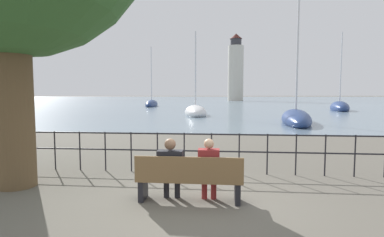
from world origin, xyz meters
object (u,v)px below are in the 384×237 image
Objects in this scene: sailboat_1 at (339,108)px; harbor_lighthouse at (236,70)px; seated_person_left at (171,166)px; sailboat_0 at (296,118)px; sailboat_3 at (152,104)px; seated_person_right at (209,167)px; park_bench at (189,179)px; sailboat_2 at (195,112)px.

harbor_lighthouse reaches higher than sailboat_1.
harbor_lighthouse is (-10.42, 59.24, 9.73)m from sailboat_1.
seated_person_left is 0.06× the size of harbor_lighthouse.
sailboat_3 is at bearing 130.01° from sailboat_0.
seated_person_right is at bearing 0.19° from seated_person_left.
sailboat_0 is 0.52× the size of harbor_lighthouse.
harbor_lighthouse is (5.39, 93.78, 9.67)m from park_bench.
sailboat_3 is (-27.18, 11.13, -0.02)m from sailboat_1.
sailboat_1 is 20.62m from sailboat_2.
sailboat_3 is 51.87m from harbor_lighthouse.
harbor_lighthouse reaches higher than sailboat_0.
sailboat_1 is 0.48× the size of harbor_lighthouse.
sailboat_1 is 1.21× the size of sailboat_2.
sailboat_0 is at bearing 70.17° from park_bench.
seated_person_left is 0.11× the size of sailboat_3.
seated_person_right is 0.06× the size of harbor_lighthouse.
sailboat_2 is (-1.89, 23.96, -0.12)m from park_bench.
harbor_lighthouse reaches higher than park_bench.
sailboat_0 is 77.76m from harbor_lighthouse.
park_bench is 1.66× the size of seated_person_right.
sailboat_0 is 10.76m from sailboat_2.
sailboat_2 is 23.69m from sailboat_3.
sailboat_2 is at bearing -71.71° from sailboat_3.
sailboat_2 is at bearing 94.51° from park_bench.
seated_person_left is 0.11× the size of sailboat_0.
sailboat_3 is (-17.37, 29.03, 0.03)m from sailboat_0.
sailboat_2 is at bearing 95.40° from seated_person_right.
seated_person_right is 0.11× the size of sailboat_0.
seated_person_right is (0.74, 0.00, -0.00)m from seated_person_left.
park_bench is at bearing -167.69° from seated_person_right.
sailboat_3 is (-11.37, 45.67, -0.08)m from park_bench.
park_bench is 0.23× the size of sailboat_2.
harbor_lighthouse reaches higher than sailboat_2.
sailboat_2 is (-17.70, -10.58, -0.06)m from sailboat_1.
park_bench is at bearing -11.94° from seated_person_left.
park_bench is 0.19× the size of sailboat_1.
sailboat_3 is (-11.00, 45.59, -0.31)m from seated_person_left.
harbor_lighthouse is (7.28, 69.81, 9.79)m from sailboat_2.
sailboat_2 is at bearing 146.26° from sailboat_0.
seated_person_left reaches higher than park_bench.
sailboat_3 is at bearing 103.98° from park_bench.
seated_person_right is 23.99m from sailboat_2.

